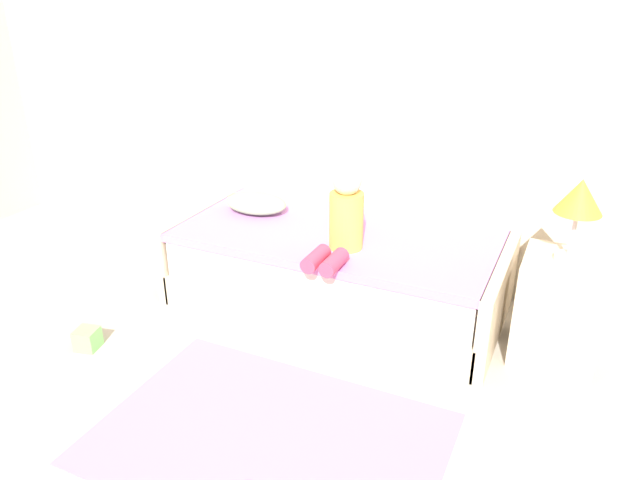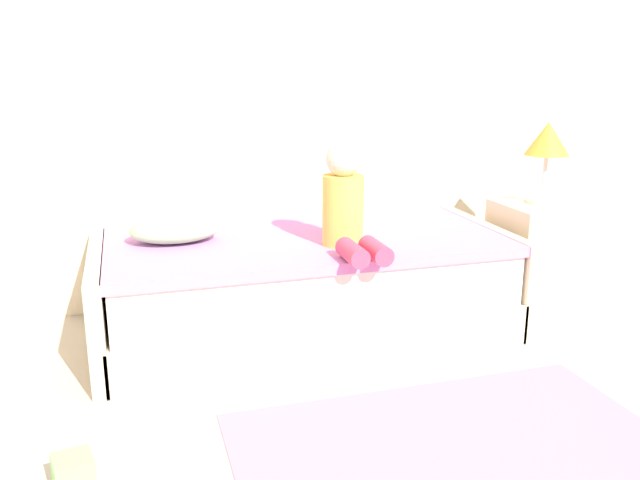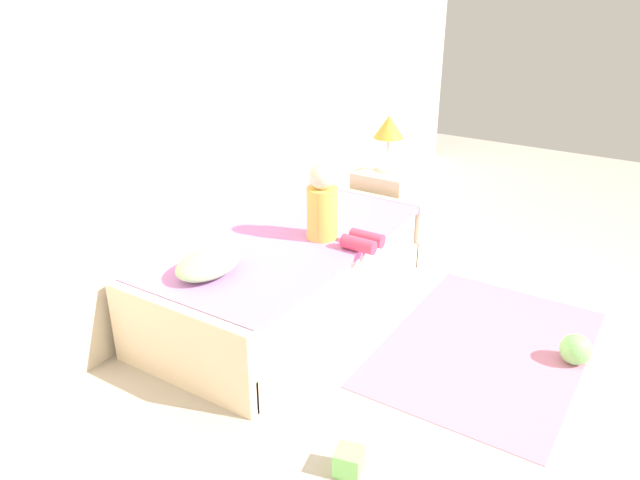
{
  "view_description": "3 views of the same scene",
  "coord_description": "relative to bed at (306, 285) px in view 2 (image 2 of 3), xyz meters",
  "views": [
    {
      "loc": [
        1.07,
        -1.16,
        1.98
      ],
      "look_at": [
        -0.28,
        1.75,
        0.55
      ],
      "focal_mm": 33.43,
      "sensor_mm": 36.0,
      "label": 1
    },
    {
      "loc": [
        -1.14,
        -1.11,
        1.36
      ],
      "look_at": [
        -0.28,
        1.75,
        0.55
      ],
      "focal_mm": 36.94,
      "sensor_mm": 36.0,
      "label": 2
    },
    {
      "loc": [
        -3.25,
        -0.12,
        2.14
      ],
      "look_at": [
        -0.28,
        1.75,
        0.55
      ],
      "focal_mm": 34.58,
      "sensor_mm": 36.0,
      "label": 3
    }
  ],
  "objects": [
    {
      "name": "bed",
      "position": [
        0.0,
        0.0,
        0.0
      ],
      "size": [
        2.11,
        1.0,
        0.5
      ],
      "color": "beige",
      "rests_on": "ground"
    },
    {
      "name": "wall_rear",
      "position": [
        0.28,
        0.6,
        1.2
      ],
      "size": [
        7.2,
        0.1,
        2.9
      ],
      "primitive_type": "cube",
      "color": "beige",
      "rests_on": "ground"
    },
    {
      "name": "child_figure",
      "position": [
        0.14,
        -0.23,
        0.46
      ],
      "size": [
        0.2,
        0.51,
        0.5
      ],
      "color": "gold",
      "rests_on": "bed"
    },
    {
      "name": "toy_block",
      "position": [
        -1.09,
        -1.09,
        -0.18
      ],
      "size": [
        0.15,
        0.15,
        0.12
      ],
      "primitive_type": "cube",
      "rotation": [
        0.0,
        0.0,
        0.22
      ],
      "color": "#7FD872",
      "rests_on": "ground"
    },
    {
      "name": "table_lamp",
      "position": [
        1.35,
        -0.04,
        0.69
      ],
      "size": [
        0.24,
        0.24,
        0.45
      ],
      "color": "silver",
      "rests_on": "nightstand"
    },
    {
      "name": "nightstand",
      "position": [
        1.35,
        -0.04,
        0.05
      ],
      "size": [
        0.44,
        0.44,
        0.6
      ],
      "primitive_type": "cube",
      "color": "beige",
      "rests_on": "ground"
    },
    {
      "name": "pillow",
      "position": [
        -0.64,
        0.1,
        0.32
      ],
      "size": [
        0.44,
        0.3,
        0.13
      ],
      "primitive_type": "ellipsoid",
      "color": "#99CC8C",
      "rests_on": "bed"
    },
    {
      "name": "area_rug",
      "position": [
        0.22,
        -1.3,
        -0.24
      ],
      "size": [
        1.6,
        1.1,
        0.01
      ],
      "primitive_type": "cube",
      "color": "pink",
      "rests_on": "ground"
    }
  ]
}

